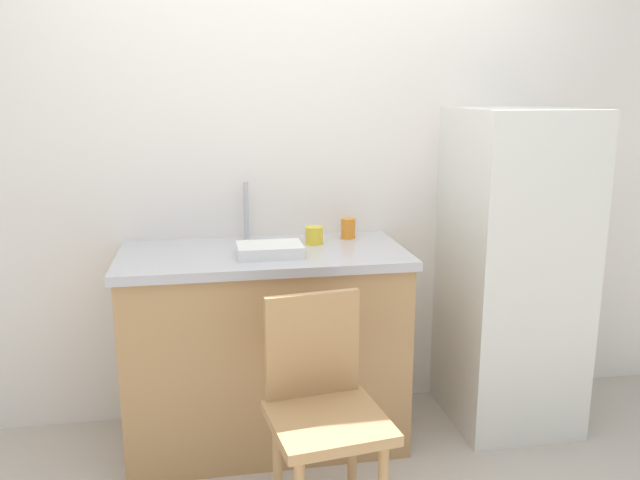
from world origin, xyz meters
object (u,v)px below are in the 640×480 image
Objects in this scene: refrigerator at (512,270)px; cup_orange at (348,228)px; dish_tray at (270,250)px; cup_yellow at (314,235)px; chair at (323,407)px.

refrigerator is 15.73× the size of cup_orange.
cup_orange is (0.41, 0.27, 0.02)m from dish_tray.
refrigerator reaches higher than cup_yellow.
dish_tray is 0.29m from cup_yellow.
refrigerator is 5.48× the size of dish_tray.
chair is at bearing -97.63° from cup_yellow.
cup_orange is at bearing 25.57° from cup_yellow.
cup_yellow is (-0.96, 0.09, 0.19)m from refrigerator.
cup_yellow is at bearing 174.36° from refrigerator.
cup_yellow reaches higher than dish_tray.
dish_tray is 2.87× the size of cup_orange.
dish_tray is 3.40× the size of cup_yellow.
chair is at bearing -108.12° from cup_orange.
cup_yellow is 0.20m from cup_orange.
chair is 10.79× the size of cup_yellow.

